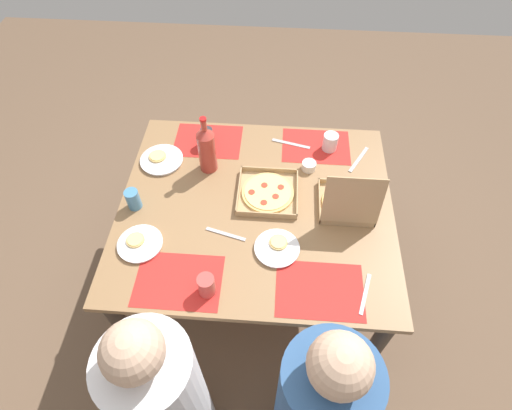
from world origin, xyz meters
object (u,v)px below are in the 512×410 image
cup_spare (133,199)px  pizza_box_corner_right (347,203)px  condiment_bowl (309,166)px  plate_near_left (277,248)px  diner_left_seat (316,410)px  diner_right_seat (166,398)px  plate_far_right (161,160)px  cup_clear_left (207,137)px  cup_red (207,285)px  pizza_box_corner_left (268,193)px  soda_bottle (207,149)px  plate_far_left (140,243)px  cup_dark (330,142)px

cup_spare → pizza_box_corner_right: bearing=-176.7°
cup_spare → condiment_bowl: 0.88m
pizza_box_corner_right → plate_near_left: pizza_box_corner_right is taller
plate_near_left → diner_left_seat: 0.65m
pizza_box_corner_right → condiment_bowl: pizza_box_corner_right is taller
diner_right_seat → plate_far_right: bearing=-78.6°
cup_clear_left → diner_right_seat: 1.26m
cup_red → pizza_box_corner_left: bearing=-112.2°
soda_bottle → diner_left_seat: size_ratio=0.27×
cup_clear_left → diner_right_seat: (0.00, 1.23, -0.25)m
cup_spare → plate_near_left: bearing=164.4°
plate_near_left → diner_right_seat: bearing=55.9°
pizza_box_corner_left → cup_red: cup_red is taller
plate_far_left → condiment_bowl: (-0.75, -0.51, 0.01)m
cup_red → diner_left_seat: size_ratio=0.09×
plate_near_left → cup_spare: (0.68, -0.19, 0.04)m
cup_spare → cup_dark: 1.04m
cup_dark → diner_left_seat: (0.07, 1.24, -0.24)m
plate_far_left → diner_right_seat: 0.64m
pizza_box_corner_right → cup_dark: 0.41m
pizza_box_corner_right → soda_bottle: (0.68, -0.22, 0.09)m
cup_spare → condiment_bowl: (-0.82, -0.30, -0.03)m
pizza_box_corner_left → condiment_bowl: size_ratio=4.01×
plate_far_left → cup_dark: (-0.86, -0.67, 0.04)m
diner_left_seat → soda_bottle: bearing=-62.6°
condiment_bowl → diner_right_seat: (0.54, 1.09, -0.22)m
plate_near_left → cup_dark: size_ratio=2.11×
plate_far_left → soda_bottle: bearing=-116.1°
cup_clear_left → plate_near_left: bearing=122.1°
plate_far_left → diner_right_seat: diner_right_seat is taller
plate_near_left → cup_spare: size_ratio=1.93×
plate_near_left → cup_spare: bearing=-15.6°
condiment_bowl → pizza_box_corner_left: bearing=42.7°
plate_far_right → cup_red: 0.80m
cup_spare → cup_red: cup_spare is taller
pizza_box_corner_right → diner_left_seat: size_ratio=0.24×
pizza_box_corner_left → plate_far_right: (0.56, -0.18, -0.00)m
pizza_box_corner_right → cup_dark: size_ratio=3.05×
soda_bottle → cup_red: size_ratio=3.16×
pizza_box_corner_right → soda_bottle: soda_bottle is taller
cup_spare → diner_left_seat: (-0.86, 0.79, -0.24)m
pizza_box_corner_left → plate_far_right: bearing=-18.1°
condiment_bowl → plate_far_right: bearing=-0.1°
plate_near_left → cup_clear_left: (0.40, -0.64, 0.04)m
cup_spare → cup_red: size_ratio=1.01×
soda_bottle → cup_clear_left: size_ratio=3.23×
plate_far_left → cup_dark: bearing=-142.0°
plate_near_left → diner_right_seat: (0.40, 0.60, -0.21)m
condiment_bowl → plate_far_left: bearing=34.5°
pizza_box_corner_left → cup_clear_left: bearing=-43.9°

